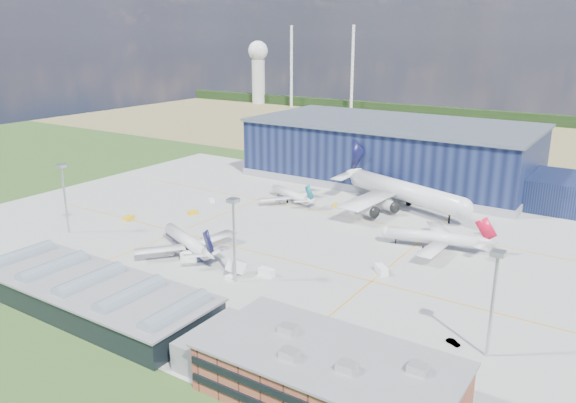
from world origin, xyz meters
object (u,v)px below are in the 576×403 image
(hangar, at_px, (397,154))
(light_mast_east, at_px, (494,287))
(ops_building, at_px, (329,376))
(airliner_navy, at_px, (187,235))
(light_mast_center, at_px, (234,227))
(car_a, at_px, (374,370))
(gse_van_a, at_px, (190,256))
(gse_van_b, at_px, (381,270))
(airliner_red, at_px, (432,231))
(airliner_widebody, at_px, (406,182))
(light_mast_west, at_px, (64,187))
(airliner_regional, at_px, (290,190))
(gse_cart_b, at_px, (211,200))
(gse_cart_a, at_px, (353,211))
(gse_tug_c, at_px, (335,205))
(car_b, at_px, (453,342))
(airstair, at_px, (236,270))
(gse_tug_a, at_px, (129,218))
(gse_tug_b, at_px, (193,213))
(gse_van_c, at_px, (266,272))

(hangar, height_order, light_mast_east, hangar)
(ops_building, bearing_deg, airliner_navy, 151.09)
(light_mast_center, height_order, car_a, light_mast_center)
(ops_building, height_order, car_a, ops_building)
(gse_van_a, relative_size, gse_van_b, 1.12)
(airliner_red, relative_size, airliner_widebody, 0.53)
(car_a, bearing_deg, gse_van_a, 73.93)
(light_mast_east, bearing_deg, light_mast_west, 180.00)
(airliner_regional, bearing_deg, hangar, -88.16)
(hangar, bearing_deg, gse_van_a, -96.12)
(light_mast_west, xyz_separation_m, airliner_widebody, (82.79, 85.00, -4.70))
(hangar, height_order, light_mast_center, hangar)
(light_mast_east, distance_m, gse_cart_b, 130.75)
(light_mast_east, relative_size, airliner_widebody, 0.35)
(light_mast_west, relative_size, airliner_widebody, 0.35)
(gse_cart_a, relative_size, gse_tug_c, 1.05)
(car_b, bearing_deg, gse_tug_c, 66.22)
(airliner_widebody, xyz_separation_m, gse_cart_a, (-13.74, -14.64, -10.07))
(light_mast_east, bearing_deg, gse_van_a, 176.97)
(airliner_navy, height_order, airstair, airliner_navy)
(car_b, bearing_deg, airliner_regional, 74.28)
(gse_tug_a, xyz_separation_m, gse_cart_b, (9.59, 33.03, -0.14))
(hangar, distance_m, airliner_regional, 59.12)
(airliner_navy, xyz_separation_m, airliner_widebody, (38.20, 76.11, 5.23))
(airstair, relative_size, car_a, 1.43)
(gse_cart_b, bearing_deg, airliner_regional, -26.69)
(airliner_red, height_order, gse_cart_b, airliner_red)
(airstair, bearing_deg, airliner_navy, 179.88)
(airliner_red, bearing_deg, gse_van_b, 65.26)
(gse_van_b, height_order, gse_cart_b, gse_van_b)
(gse_tug_a, bearing_deg, gse_tug_b, 43.76)
(hangar, height_order, airstair, hangar)
(light_mast_center, xyz_separation_m, airliner_navy, (-25.41, 8.89, -9.93))
(ops_building, distance_m, car_b, 33.57)
(airstair, bearing_deg, gse_tug_b, 157.94)
(airliner_widebody, relative_size, airstair, 12.72)
(light_mast_east, distance_m, airliner_navy, 91.39)
(light_mast_west, xyz_separation_m, gse_cart_b, (16.25, 52.66, -14.79))
(airliner_regional, bearing_deg, light_mast_west, 82.05)
(light_mast_center, bearing_deg, ops_building, -33.69)
(airliner_widebody, relative_size, gse_van_c, 14.77)
(airliner_widebody, bearing_deg, car_b, -41.22)
(gse_van_c, bearing_deg, airliner_navy, 90.13)
(gse_tug_a, bearing_deg, light_mast_east, -14.88)
(gse_tug_b, distance_m, gse_van_b, 79.64)
(light_mast_west, height_order, gse_van_b, light_mast_west)
(airliner_widebody, relative_size, gse_tug_a, 17.36)
(light_mast_center, height_order, airliner_navy, light_mast_center)
(hangar, bearing_deg, gse_van_b, -69.36)
(gse_cart_a, bearing_deg, airliner_widebody, 38.13)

